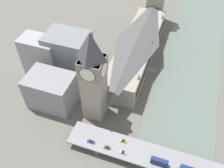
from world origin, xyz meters
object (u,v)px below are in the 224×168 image
car_northbound_mid (91,142)px  car_northbound_tail (123,152)px  parliament_hall (137,48)px  clock_tower (93,76)px  double_decker_bus_lead (159,162)px  car_southbound_lead (107,147)px  road_bridge (172,163)px  car_southbound_mid (123,141)px

car_northbound_mid → car_northbound_tail: size_ratio=1.15×
parliament_hall → clock_tower: clock_tower is taller
double_decker_bus_lead → car_northbound_mid: double_decker_bus_lead is taller
parliament_hall → car_northbound_mid: parliament_hall is taller
car_southbound_lead → car_northbound_tail: bearing=-179.5°
clock_tower → double_decker_bus_lead: clock_tower is taller
parliament_hall → double_decker_bus_lead: (-38.41, 91.92, -3.08)m
clock_tower → road_bridge: bearing=158.2°
clock_tower → double_decker_bus_lead: size_ratio=6.65×
parliament_hall → car_northbound_tail: (-16.94, 92.27, -4.99)m
car_southbound_lead → car_southbound_mid: (-7.76, -7.50, -0.00)m
car_southbound_mid → car_northbound_tail: bearing=106.1°
car_northbound_mid → car_northbound_tail: bearing=178.9°
parliament_hall → double_decker_bus_lead: bearing=112.7°
road_bridge → double_decker_bus_lead: bearing=25.7°
road_bridge → car_northbound_mid: 49.86m
parliament_hall → road_bridge: size_ratio=0.85×
car_northbound_mid → car_northbound_tail: car_northbound_tail is taller
car_southbound_mid → parliament_hall: bearing=-80.1°
car_northbound_tail → car_northbound_mid: bearing=-1.1°
double_decker_bus_lead → car_northbound_mid: (42.22, -0.05, -1.94)m
car_northbound_mid → road_bridge: bearing=-175.9°
double_decker_bus_lead → car_southbound_lead: (31.37, 0.44, -1.94)m
road_bridge → car_southbound_lead: 39.10m
car_northbound_tail → car_southbound_mid: (2.14, -7.42, -0.03)m
clock_tower → road_bridge: size_ratio=0.53×
car_northbound_mid → car_southbound_mid: size_ratio=1.23×
parliament_hall → car_northbound_tail: 93.94m
double_decker_bus_lead → car_southbound_lead: size_ratio=2.56×
car_southbound_mid → car_southbound_lead: bearing=44.0°
car_northbound_tail → car_southbound_lead: (9.90, 0.09, -0.03)m
clock_tower → car_southbound_mid: (-26.36, 19.49, -28.82)m
clock_tower → road_bridge: 69.08m
clock_tower → double_decker_bus_lead: 62.65m
double_decker_bus_lead → car_northbound_tail: (21.47, 0.35, -1.91)m
clock_tower → car_southbound_lead: clock_tower is taller
car_southbound_lead → car_southbound_mid: car_southbound_lead is taller
double_decker_bus_lead → car_southbound_mid: (23.61, -7.06, -1.94)m
car_northbound_mid → car_southbound_lead: size_ratio=1.19×
car_northbound_mid → car_southbound_mid: 19.89m
car_northbound_tail → car_southbound_mid: 7.72m
road_bridge → car_northbound_mid: bearing=4.1°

